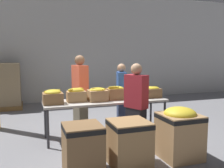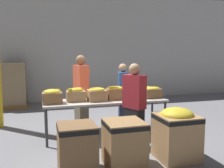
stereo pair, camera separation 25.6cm
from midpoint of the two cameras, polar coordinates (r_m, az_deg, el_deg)
The scene contains 16 objects.
ground_plane at distance 5.44m, azimuth -2.73°, elevation -11.79°, with size 30.00×30.00×0.00m, color gray.
wall_back at distance 9.37m, azimuth -10.30°, elevation 8.38°, with size 16.00×0.08×4.00m.
sorting_table at distance 5.25m, azimuth -2.78°, elevation -4.28°, with size 2.57×0.75×0.78m.
banana_box_0 at distance 4.99m, azimuth -14.82°, elevation -2.78°, with size 0.38×0.33×0.28m.
banana_box_1 at distance 5.12m, azimuth -9.60°, elevation -2.45°, with size 0.39×0.27×0.29m.
banana_box_2 at distance 5.14m, azimuth -4.74°, elevation -2.32°, with size 0.38×0.33×0.28m.
banana_box_3 at distance 5.30m, azimuth -0.51°, elevation -1.95°, with size 0.38×0.31×0.30m.
banana_box_4 at distance 5.42m, azimuth 3.36°, elevation -1.86°, with size 0.39×0.29×0.30m.
banana_box_5 at distance 5.58m, azimuth 7.80°, elevation -1.76°, with size 0.38×0.30×0.26m.
volunteer_0 at distance 5.81m, azimuth -8.54°, elevation -1.99°, with size 0.32×0.50×1.71m.
volunteer_1 at distance 4.67m, azimuth 3.94°, elevation -5.01°, with size 0.37×0.47×1.57m.
volunteer_2 at distance 6.09m, azimuth 0.95°, elevation -2.47°, with size 0.29×0.44×1.51m.
donation_bin_0 at distance 3.78m, azimuth -8.68°, elevation -14.10°, with size 0.55×0.55×0.73m.
donation_bin_1 at distance 3.97m, azimuth 2.04°, elevation -13.07°, with size 0.59×0.59×0.72m.
donation_bin_2 at distance 4.34m, azimuth 13.52°, elevation -10.46°, with size 0.63×0.63×0.87m.
pallet_stack_0 at distance 8.64m, azimuth -23.70°, elevation -0.50°, with size 0.90×0.90×1.45m.
Camera 1 is at (-1.56, -4.91, 1.74)m, focal length 40.00 mm.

